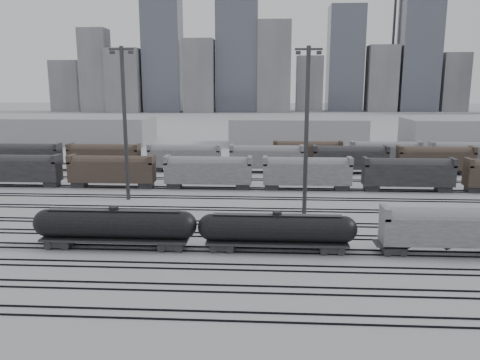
# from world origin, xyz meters

# --- Properties ---
(ground) EXTENTS (900.00, 900.00, 0.00)m
(ground) POSITION_xyz_m (0.00, 0.00, 0.00)
(ground) COLOR silver
(ground) RESTS_ON ground
(tracks) EXTENTS (220.00, 71.50, 0.16)m
(tracks) POSITION_xyz_m (0.00, 17.50, 0.08)
(tracks) COLOR black
(tracks) RESTS_ON ground
(tank_car_a) EXTENTS (18.10, 3.02, 4.47)m
(tank_car_a) POSITION_xyz_m (-15.40, 1.00, 2.59)
(tank_car_a) COLOR black
(tank_car_a) RESTS_ON ground
(tank_car_b) EXTENTS (17.05, 2.84, 4.21)m
(tank_car_b) POSITION_xyz_m (2.30, 1.00, 2.44)
(tank_car_b) COLOR black
(tank_car_b) RESTS_ON ground
(hopper_car_a) EXTENTS (13.92, 2.77, 4.98)m
(hopper_car_a) POSITION_xyz_m (20.24, 1.00, 3.08)
(hopper_car_a) COLOR black
(hopper_car_a) RESTS_ON ground
(light_mast_b) EXTENTS (3.74, 0.60, 23.35)m
(light_mast_b) POSITION_xyz_m (-20.59, 23.24, 12.38)
(light_mast_b) COLOR #323235
(light_mast_b) RESTS_ON ground
(light_mast_c) EXTENTS (3.64, 0.58, 22.73)m
(light_mast_c) POSITION_xyz_m (6.44, 16.61, 12.06)
(light_mast_c) COLOR #323235
(light_mast_c) RESTS_ON ground
(bg_string_near) EXTENTS (151.00, 3.00, 5.60)m
(bg_string_near) POSITION_xyz_m (8.00, 32.00, 2.80)
(bg_string_near) COLOR gray
(bg_string_near) RESTS_ON ground
(bg_string_mid) EXTENTS (151.00, 3.00, 5.60)m
(bg_string_mid) POSITION_xyz_m (18.00, 48.00, 2.80)
(bg_string_mid) COLOR black
(bg_string_mid) RESTS_ON ground
(bg_string_far) EXTENTS (66.00, 3.00, 5.60)m
(bg_string_far) POSITION_xyz_m (35.50, 56.00, 2.80)
(bg_string_far) COLOR #45372C
(bg_string_far) RESTS_ON ground
(warehouse_left) EXTENTS (50.00, 18.00, 8.00)m
(warehouse_left) POSITION_xyz_m (-60.00, 95.00, 4.00)
(warehouse_left) COLOR #A0A0A2
(warehouse_left) RESTS_ON ground
(warehouse_mid) EXTENTS (40.00, 18.00, 8.00)m
(warehouse_mid) POSITION_xyz_m (10.00, 95.00, 4.00)
(warehouse_mid) COLOR #A0A0A2
(warehouse_mid) RESTS_ON ground
(warehouse_right) EXTENTS (35.00, 18.00, 8.00)m
(warehouse_right) POSITION_xyz_m (60.00, 95.00, 4.00)
(warehouse_right) COLOR #A0A0A2
(warehouse_right) RESTS_ON ground
(skyline) EXTENTS (316.00, 22.40, 95.00)m
(skyline) POSITION_xyz_m (10.84, 280.00, 34.73)
(skyline) COLOR gray
(skyline) RESTS_ON ground
(crane_left) EXTENTS (42.00, 1.80, 100.00)m
(crane_left) POSITION_xyz_m (-28.74, 305.00, 57.39)
(crane_left) COLOR #323235
(crane_left) RESTS_ON ground
(crane_right) EXTENTS (42.00, 1.80, 100.00)m
(crane_right) POSITION_xyz_m (91.26, 305.00, 57.39)
(crane_right) COLOR #323235
(crane_right) RESTS_ON ground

